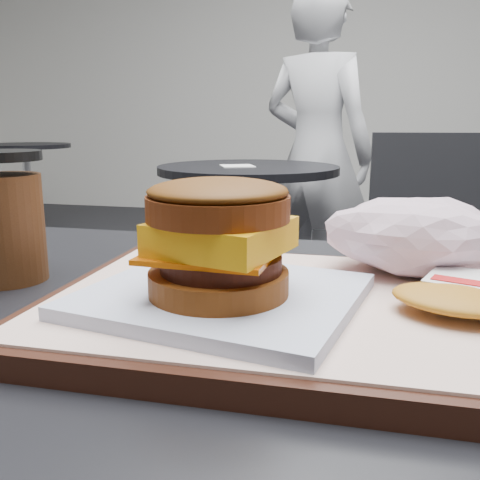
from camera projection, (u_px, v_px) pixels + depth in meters
name	position (u px, v px, depth m)	size (l,w,h in m)	color
serving_tray	(295.00, 308.00, 0.41)	(0.38, 0.28, 0.02)	black
breakfast_sandwich	(220.00, 253.00, 0.38)	(0.22, 0.20, 0.09)	white
hash_brown	(477.00, 296.00, 0.38)	(0.13, 0.11, 0.02)	white
crumpled_wrapper	(413.00, 235.00, 0.47)	(0.15, 0.12, 0.07)	white
coffee_cup	(5.00, 222.00, 0.51)	(0.08, 0.08, 0.12)	#462410
neighbor_table	(248.00, 217.00, 2.10)	(0.70, 0.70, 0.75)	black
napkin	(237.00, 166.00, 2.03)	(0.12, 0.12, 0.00)	white
neighbor_chair	(389.00, 235.00, 1.96)	(0.62, 0.46, 0.88)	#B5B4BA
patron	(317.00, 155.00, 2.53)	(0.55, 0.36, 1.52)	silver
bg_table_mid	(27.00, 169.00, 4.03)	(0.66, 0.66, 0.75)	black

